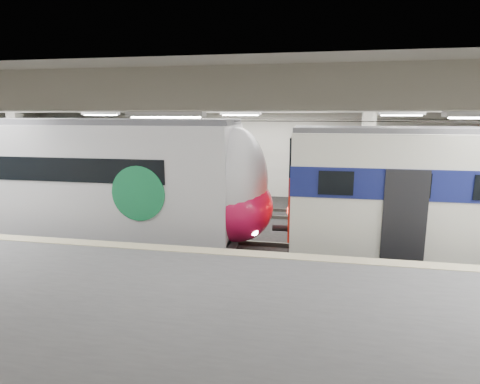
# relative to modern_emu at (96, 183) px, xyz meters

# --- Properties ---
(station_hall) EXTENTS (36.00, 24.00, 5.75)m
(station_hall) POSITION_rel_modern_emu_xyz_m (5.27, -1.74, 0.91)
(station_hall) COLOR black
(station_hall) RESTS_ON ground
(modern_emu) EXTENTS (14.92, 3.08, 4.76)m
(modern_emu) POSITION_rel_modern_emu_xyz_m (0.00, 0.00, 0.00)
(modern_emu) COLOR silver
(modern_emu) RESTS_ON ground
(far_train) EXTENTS (12.79, 2.72, 4.12)m
(far_train) POSITION_rel_modern_emu_xyz_m (-2.74, 5.50, -0.20)
(far_train) COLOR silver
(far_train) RESTS_ON ground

